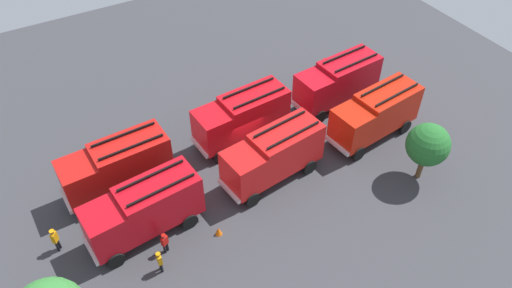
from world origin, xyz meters
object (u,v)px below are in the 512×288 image
(fire_truck_1, at_px, (242,116))
(fire_truck_2, at_px, (117,165))
(fire_truck_3, at_px, (376,113))
(firefighter_1, at_px, (160,261))
(traffic_cone_0, at_px, (297,120))
(traffic_cone_1, at_px, (218,231))
(firefighter_3, at_px, (165,242))
(firefighter_2, at_px, (55,239))
(fire_truck_5, at_px, (144,209))
(tree_0, at_px, (428,145))
(firefighter_0, at_px, (324,66))
(fire_truck_0, at_px, (338,81))
(fire_truck_4, at_px, (273,154))

(fire_truck_1, bearing_deg, fire_truck_2, -2.22)
(fire_truck_1, bearing_deg, fire_truck_3, 147.95)
(firefighter_1, xyz_separation_m, traffic_cone_0, (-14.00, -6.92, -0.59))
(traffic_cone_0, relative_size, traffic_cone_1, 1.11)
(fire_truck_3, relative_size, firefighter_3, 4.60)
(firefighter_2, height_order, traffic_cone_1, firefighter_2)
(fire_truck_5, relative_size, firefighter_1, 4.41)
(tree_0, distance_m, traffic_cone_0, 10.17)
(fire_truck_5, xyz_separation_m, firefighter_3, (-0.36, 1.96, -1.26))
(firefighter_0, relative_size, traffic_cone_1, 2.61)
(fire_truck_3, xyz_separation_m, firefighter_2, (22.97, -1.46, -1.12))
(fire_truck_2, height_order, traffic_cone_1, fire_truck_2)
(fire_truck_0, distance_m, firefighter_0, 4.10)
(firefighter_3, distance_m, tree_0, 17.87)
(fire_truck_4, bearing_deg, firefighter_0, -148.00)
(tree_0, bearing_deg, fire_truck_3, -89.19)
(fire_truck_0, bearing_deg, fire_truck_1, -4.38)
(firefighter_0, height_order, tree_0, tree_0)
(fire_truck_5, bearing_deg, fire_truck_0, -170.64)
(fire_truck_1, distance_m, firefighter_2, 14.78)
(firefighter_3, bearing_deg, fire_truck_2, -17.81)
(firefighter_2, bearing_deg, firefighter_1, -6.02)
(fire_truck_0, height_order, firefighter_2, fire_truck_0)
(fire_truck_2, bearing_deg, traffic_cone_0, 175.81)
(fire_truck_2, height_order, firefighter_2, fire_truck_2)
(firefighter_1, distance_m, tree_0, 18.46)
(fire_truck_0, relative_size, firefighter_0, 4.55)
(fire_truck_4, distance_m, traffic_cone_1, 6.27)
(fire_truck_0, xyz_separation_m, traffic_cone_0, (4.21, 0.69, -1.81))
(fire_truck_5, xyz_separation_m, tree_0, (-17.85, 4.96, 0.86))
(fire_truck_1, distance_m, firefighter_3, 11.06)
(firefighter_1, relative_size, traffic_cone_0, 2.43)
(fire_truck_5, relative_size, firefighter_3, 4.58)
(firefighter_0, bearing_deg, firefighter_1, 94.35)
(fire_truck_0, height_order, fire_truck_1, same)
(tree_0, xyz_separation_m, traffic_cone_1, (14.20, -2.55, -2.70))
(firefighter_0, bearing_deg, fire_truck_3, 144.53)
(tree_0, height_order, traffic_cone_1, tree_0)
(firefighter_1, distance_m, firefighter_2, 6.54)
(fire_truck_5, distance_m, traffic_cone_1, 4.75)
(fire_truck_0, relative_size, tree_0, 1.65)
(fire_truck_0, distance_m, fire_truck_5, 18.40)
(fire_truck_3, bearing_deg, fire_truck_1, -34.49)
(fire_truck_4, xyz_separation_m, firefighter_2, (14.30, -1.34, -1.12))
(firefighter_2, relative_size, traffic_cone_1, 2.95)
(firefighter_3, relative_size, traffic_cone_1, 2.60)
(fire_truck_1, xyz_separation_m, traffic_cone_1, (5.55, 6.98, -1.84))
(traffic_cone_0, xyz_separation_m, traffic_cone_1, (9.96, 6.30, -0.03))
(fire_truck_1, bearing_deg, firefighter_3, 32.65)
(fire_truck_4, distance_m, fire_truck_5, 9.11)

